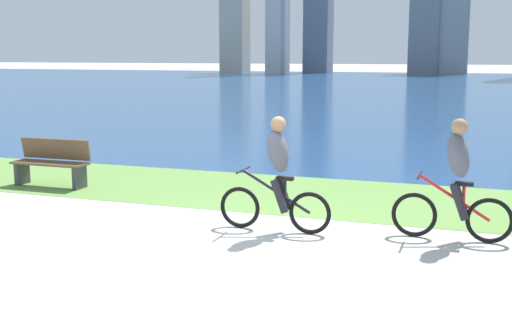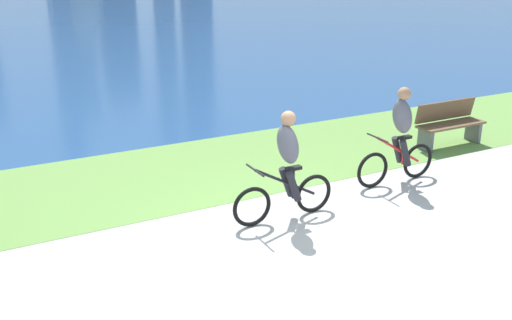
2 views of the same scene
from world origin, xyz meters
TOP-DOWN VIEW (x-y plane):
  - ground_plane at (0.00, 0.00)m, footprint 300.00×300.00m
  - grass_strip_bayside at (0.00, 3.21)m, footprint 120.00×3.21m
  - bay_water_surface at (0.00, 43.22)m, footprint 300.00×76.80m
  - cyclist_lead at (0.05, 0.75)m, footprint 1.65×0.52m
  - cyclist_trailing at (2.45, 1.11)m, footprint 1.60×0.52m
  - bench_far_along_path at (-4.95, 2.38)m, footprint 1.50×0.47m

SIDE VIEW (x-z plane):
  - ground_plane at x=0.00m, z-range 0.00..0.00m
  - bay_water_surface at x=0.00m, z-range 0.00..0.00m
  - grass_strip_bayside at x=0.00m, z-range 0.00..0.01m
  - bench_far_along_path at x=-4.95m, z-range 0.00..0.90m
  - cyclist_lead at x=0.05m, z-range 0.01..1.65m
  - cyclist_trailing at x=2.45m, z-range 0.00..1.66m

